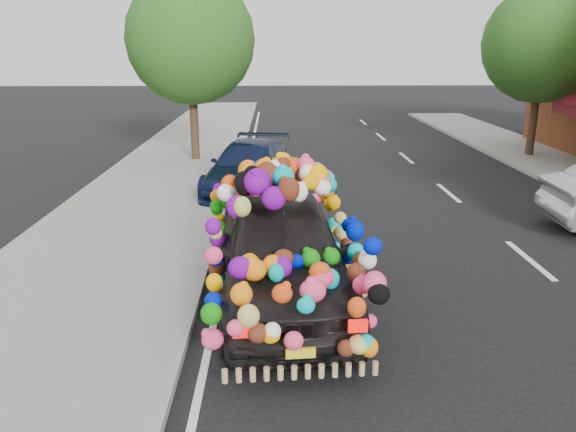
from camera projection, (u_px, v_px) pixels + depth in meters
name	position (u px, v px, depth m)	size (l,w,h in m)	color
ground	(336.00, 262.00, 10.31)	(100.00, 100.00, 0.00)	black
sidewalk	(100.00, 261.00, 10.18)	(4.00, 60.00, 0.12)	gray
kerb	(207.00, 260.00, 10.23)	(0.15, 60.00, 0.13)	gray
lane_markings	(529.00, 259.00, 10.40)	(6.00, 50.00, 0.01)	silver
tree_near_sidewalk	(190.00, 40.00, 18.15)	(4.20, 4.20, 6.13)	#332114
tree_far_b	(543.00, 44.00, 18.96)	(4.00, 4.00, 5.90)	#332114
plush_art_car	(282.00, 229.00, 8.39)	(2.60, 5.07, 2.26)	black
navy_sedan	(249.00, 167.00, 15.22)	(1.86, 4.57, 1.33)	black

